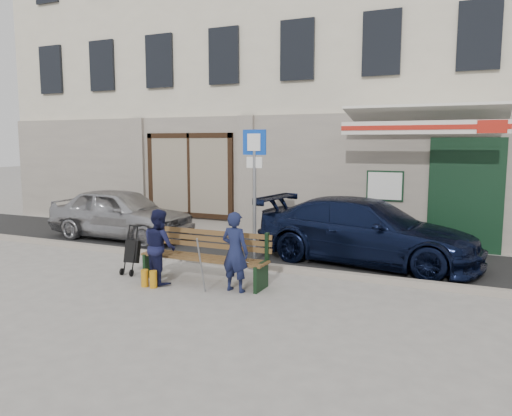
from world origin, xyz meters
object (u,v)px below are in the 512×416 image
Objects in this scene: car_silver at (121,213)px; woman at (160,246)px; bench at (202,257)px; stroller at (132,253)px; parking_sign at (254,174)px; man at (235,252)px; car_navy at (366,231)px.

woman is (3.33, -2.98, -0.00)m from car_silver.
stroller is (-1.50, -0.06, -0.05)m from bench.
car_silver is at bearing 146.56° from bench.
bench is 1.81× the size of woman.
stroller is at bearing -177.81° from bench.
parking_sign is 1.14× the size of bench.
stroller is (-2.30, 0.20, -0.27)m from man.
bench is 2.61× the size of stroller.
car_silver is at bearing 123.11° from stroller.
man is at bearing -74.14° from parking_sign.
car_silver reaches higher than stroller.
car_navy is 4.26m from woman.
car_silver reaches higher than woman.
bench is (-0.25, -1.70, -1.39)m from parking_sign.
car_navy is 2.60m from parking_sign.
parking_sign reaches higher than stroller.
stroller is at bearing 0.52° from man.
man is (0.80, -0.25, 0.22)m from bench.
stroller is at bearing 12.69° from woman.
woman is 1.45× the size of stroller.
car_navy is at bearing -112.86° from man.
car_silver is at bearing -25.69° from man.
woman is at bearing 9.15° from man.
car_navy is at bearing 24.64° from parking_sign.
car_navy is 1.68× the size of parking_sign.
car_silver is 6.34m from car_navy.
parking_sign is (4.23, -0.93, 1.18)m from car_silver.
man reaches higher than stroller.
man is at bearing -14.47° from stroller.
stroller is (-0.85, 0.29, -0.26)m from woman.
parking_sign is at bearing 35.50° from stroller.
man is 1.45m from woman.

